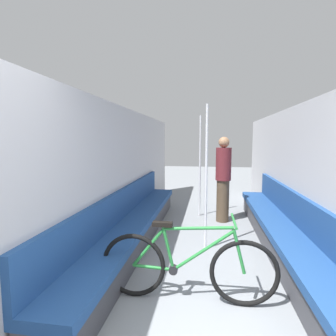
{
  "coord_description": "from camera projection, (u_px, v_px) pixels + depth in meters",
  "views": [
    {
      "loc": [
        0.02,
        -1.0,
        1.62
      ],
      "look_at": [
        -0.46,
        2.16,
        1.27
      ],
      "focal_mm": 28.0,
      "sensor_mm": 36.0,
      "label": 1
    }
  ],
  "objects": [
    {
      "name": "grab_pole_near",
      "position": [
        200.0,
        168.0,
        5.52
      ],
      "size": [
        0.08,
        0.08,
        2.12
      ],
      "color": "gray",
      "rests_on": "ground"
    },
    {
      "name": "wall_right",
      "position": [
        309.0,
        180.0,
        3.55
      ],
      "size": [
        0.1,
        8.71,
        2.14
      ],
      "primitive_type": "cube",
      "color": "#B2B2B7",
      "rests_on": "ground"
    },
    {
      "name": "wall_left",
      "position": [
        115.0,
        176.0,
        3.96
      ],
      "size": [
        0.1,
        8.71,
        2.14
      ],
      "primitive_type": "cube",
      "color": "#B2B2B7",
      "rests_on": "ground"
    },
    {
      "name": "grab_pole_far",
      "position": [
        206.0,
        180.0,
        3.79
      ],
      "size": [
        0.08,
        0.08,
        2.12
      ],
      "color": "gray",
      "rests_on": "ground"
    },
    {
      "name": "bicycle",
      "position": [
        187.0,
        267.0,
        2.61
      ],
      "size": [
        1.77,
        0.46,
        0.86
      ],
      "rotation": [
        0.0,
        0.0,
        0.33
      ],
      "color": "black",
      "rests_on": "ground"
    },
    {
      "name": "bench_seat_row_right",
      "position": [
        284.0,
        235.0,
        3.72
      ],
      "size": [
        0.5,
        4.72,
        0.86
      ],
      "color": "#3D3D42",
      "rests_on": "ground"
    },
    {
      "name": "passenger_standing",
      "position": [
        223.0,
        178.0,
        5.14
      ],
      "size": [
        0.3,
        0.3,
        1.68
      ],
      "rotation": [
        0.0,
        0.0,
        -0.99
      ],
      "color": "#473828",
      "rests_on": "ground"
    },
    {
      "name": "bench_seat_row_left",
      "position": [
        133.0,
        227.0,
        4.06
      ],
      "size": [
        0.5,
        4.72,
        0.86
      ],
      "color": "#3D3D42",
      "rests_on": "ground"
    }
  ]
}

